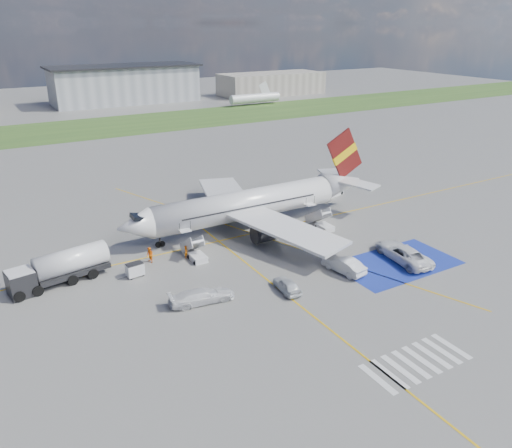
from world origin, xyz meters
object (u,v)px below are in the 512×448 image
object	(u,v)px
airliner	(255,203)
belt_loader	(333,194)
fuel_tanker	(60,270)
van_white_b	(202,294)
gpu_cart	(135,270)
car_silver_a	(287,285)
car_silver_b	(344,265)
van_white_a	(403,250)

from	to	relation	value
airliner	belt_loader	xyz separation A→B (m)	(17.25, 4.92, -3.05)
airliner	fuel_tanker	xyz separation A→B (m)	(-25.74, -3.36, -1.92)
airliner	van_white_b	world-z (taller)	airliner
gpu_cart	airliner	bearing A→B (deg)	11.30
gpu_cart	car_silver_a	size ratio (longest dim) A/B	0.48
fuel_tanker	car_silver_b	size ratio (longest dim) A/B	2.03
airliner	fuel_tanker	world-z (taller)	airliner
fuel_tanker	van_white_a	bearing A→B (deg)	-31.27
gpu_cart	van_white_b	size ratio (longest dim) A/B	0.40
car_silver_a	airliner	bearing A→B (deg)	-103.53
belt_loader	car_silver_b	xyz separation A→B (m)	(-15.46, -21.47, 0.52)
belt_loader	car_silver_a	size ratio (longest dim) A/B	1.15
car_silver_a	car_silver_b	world-z (taller)	car_silver_b
airliner	belt_loader	distance (m)	18.20
airliner	belt_loader	bearing A→B (deg)	15.91
car_silver_b	van_white_a	size ratio (longest dim) A/B	0.82
belt_loader	van_white_a	xyz separation A→B (m)	(-7.56, -22.51, 0.85)
car_silver_b	van_white_a	xyz separation A→B (m)	(7.91, -1.04, 0.33)
airliner	van_white_b	distance (m)	20.74
van_white_a	car_silver_b	bearing A→B (deg)	0.18
car_silver_b	car_silver_a	bearing A→B (deg)	-6.49
airliner	fuel_tanker	size ratio (longest dim) A/B	3.48
car_silver_b	van_white_b	world-z (taller)	van_white_b
car_silver_a	belt_loader	bearing A→B (deg)	-130.80
airliner	van_white_b	xyz separation A→B (m)	(-14.51, -14.61, -2.42)
gpu_cart	van_white_b	xyz separation A→B (m)	(4.01, -8.73, 0.27)
van_white_b	fuel_tanker	bearing A→B (deg)	52.58
gpu_cart	car_silver_b	distance (m)	22.94
belt_loader	gpu_cart	bearing A→B (deg)	-178.61
car_silver_b	belt_loader	bearing A→B (deg)	-135.15
fuel_tanker	car_silver_b	bearing A→B (deg)	-34.99
belt_loader	car_silver_b	bearing A→B (deg)	-141.17
belt_loader	car_silver_a	world-z (taller)	car_silver_a
fuel_tanker	van_white_b	size ratio (longest dim) A/B	2.14
airliner	car_silver_b	xyz separation A→B (m)	(1.79, -16.55, -2.53)
airliner	van_white_a	size ratio (longest dim) A/B	5.80
van_white_b	belt_loader	bearing A→B (deg)	-50.76
van_white_a	van_white_b	xyz separation A→B (m)	(-24.21, 2.98, -0.22)
van_white_a	van_white_b	size ratio (longest dim) A/B	1.28
van_white_a	van_white_b	distance (m)	24.39
gpu_cart	car_silver_a	xyz separation A→B (m)	(12.53, -11.06, 0.01)
gpu_cart	belt_loader	xyz separation A→B (m)	(35.78, 10.80, -0.35)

